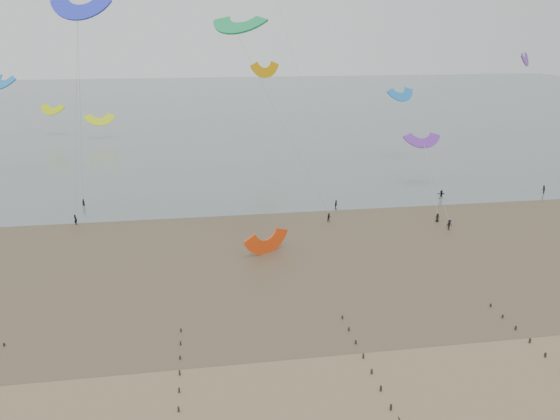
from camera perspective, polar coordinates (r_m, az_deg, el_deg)
The scene contains 6 objects.
ground at distance 52.59m, azimuth 5.71°, elevation -17.97°, with size 500.00×500.00×0.00m, color brown.
sea_and_shore at distance 81.77m, azimuth -3.10°, elevation -4.05°, with size 500.00×665.00×0.03m.
kitesurfer_lead at distance 97.51m, azimuth -20.58°, elevation -0.94°, with size 0.66×0.43×1.80m, color black.
kitesurfers at distance 101.42m, azimuth 13.68°, elevation 0.42°, with size 90.01×22.74×1.77m.
grounded_kite at distance 80.17m, azimuth -1.36°, elevation -4.50°, with size 6.59×3.45×5.02m, color #F0420F, non-canonical shape.
kites_airborne at distance 129.25m, azimuth -10.15°, elevation 14.43°, with size 243.47×125.71×45.82m.
Camera 1 is at (-11.48, -40.90, 31.00)m, focal length 35.00 mm.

